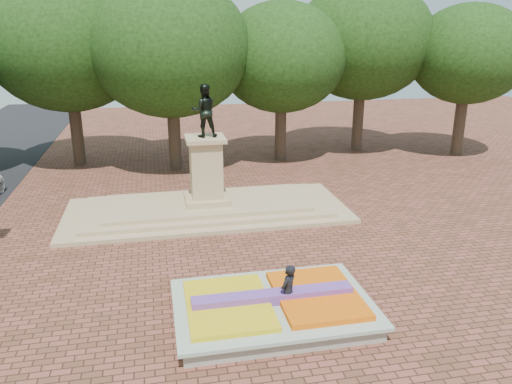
# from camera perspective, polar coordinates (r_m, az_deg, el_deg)

# --- Properties ---
(ground) EXTENTS (90.00, 90.00, 0.00)m
(ground) POSITION_cam_1_polar(r_m,az_deg,el_deg) (18.14, -2.69, -11.12)
(ground) COLOR brown
(ground) RESTS_ON ground
(flower_bed) EXTENTS (6.30, 4.30, 0.91)m
(flower_bed) POSITION_cam_1_polar(r_m,az_deg,el_deg) (16.43, 2.06, -12.97)
(flower_bed) COLOR gray
(flower_bed) RESTS_ON ground
(monument) EXTENTS (14.00, 6.00, 6.40)m
(monument) POSITION_cam_1_polar(r_m,az_deg,el_deg) (25.06, -5.63, -0.46)
(monument) COLOR tan
(monument) RESTS_ON ground
(tree_row_back) EXTENTS (44.80, 8.80, 10.43)m
(tree_row_back) POSITION_cam_1_polar(r_m,az_deg,el_deg) (34.03, -3.83, 14.49)
(tree_row_back) COLOR #34271C
(tree_row_back) RESTS_ON ground
(pedestrian) EXTENTS (0.80, 0.78, 1.85)m
(pedestrian) POSITION_cam_1_polar(r_m,az_deg,el_deg) (16.17, 3.69, -11.30)
(pedestrian) COLOR black
(pedestrian) RESTS_ON ground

